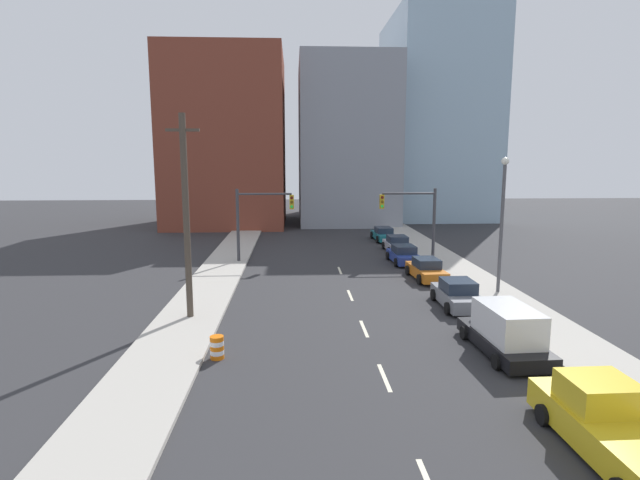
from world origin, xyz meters
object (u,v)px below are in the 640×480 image
utility_pole_left_mid (186,217)px  sedan_blue (404,255)px  traffic_signal_right (418,214)px  sedan_teal (384,234)px  sedan_orange (426,270)px  sedan_silver (397,244)px  sedan_gray (458,295)px  pickup_truck_yellow (612,428)px  box_truck_black (506,331)px  street_lamp (502,216)px  traffic_signal_left (255,215)px  traffic_barrel (217,347)px

utility_pole_left_mid → sedan_blue: 19.76m
traffic_signal_right → sedan_teal: traffic_signal_right is taller
sedan_orange → sedan_silver: bearing=86.1°
traffic_signal_right → sedan_gray: 12.98m
pickup_truck_yellow → sedan_orange: (0.28, 20.35, -0.10)m
box_truck_black → sedan_teal: size_ratio=1.14×
sedan_orange → sedan_teal: size_ratio=0.95×
pickup_truck_yellow → sedan_orange: size_ratio=1.30×
sedan_gray → street_lamp: bearing=36.8°
traffic_signal_right → street_lamp: size_ratio=0.71×
traffic_signal_left → pickup_truck_yellow: (11.67, -26.47, -3.02)m
sedan_silver → pickup_truck_yellow: bearing=-91.5°
sedan_gray → sedan_silver: bearing=89.6°
street_lamp → sedan_silver: bearing=102.4°
pickup_truck_yellow → traffic_signal_left: bearing=113.0°
sedan_teal → pickup_truck_yellow: bearing=-92.9°
traffic_signal_left → utility_pole_left_mid: bearing=-99.1°
traffic_signal_left → sedan_blue: bearing=-3.5°
sedan_blue → sedan_teal: bearing=85.7°
traffic_signal_right → pickup_truck_yellow: size_ratio=1.00×
traffic_barrel → box_truck_black: bearing=-0.4°
sedan_silver → sedan_teal: sedan_silver is taller
box_truck_black → sedan_orange: (0.17, 13.15, -0.31)m
traffic_signal_right → utility_pole_left_mid: utility_pole_left_mid is taller
traffic_signal_right → box_truck_black: traffic_signal_right is taller
traffic_barrel → box_truck_black: (11.91, -0.09, 0.49)m
utility_pole_left_mid → sedan_silver: 23.65m
street_lamp → utility_pole_left_mid: bearing=-167.4°
traffic_signal_right → sedan_silver: 5.29m
utility_pole_left_mid → sedan_teal: utility_pole_left_mid is taller
traffic_signal_right → sedan_teal: size_ratio=1.24×
traffic_signal_right → pickup_truck_yellow: 26.66m
utility_pole_left_mid → sedan_gray: (14.21, 1.45, -4.54)m
utility_pole_left_mid → pickup_truck_yellow: (13.91, -12.43, -4.46)m
box_truck_black → sedan_blue: 18.57m
traffic_signal_right → street_lamp: street_lamp is taller
traffic_barrel → sedan_gray: sedan_gray is taller
traffic_signal_left → street_lamp: (15.25, -10.13, 0.95)m
utility_pole_left_mid → traffic_signal_left: bearing=80.9°
sedan_gray → sedan_silver: size_ratio=1.00×
pickup_truck_yellow → sedan_gray: 13.89m
street_lamp → traffic_signal_left: bearing=146.4°
sedan_gray → sedan_teal: size_ratio=0.92×
traffic_signal_right → sedan_blue: 3.43m
utility_pole_left_mid → traffic_barrel: (2.12, -5.14, -4.75)m
traffic_barrel → box_truck_black: size_ratio=0.18×
traffic_signal_left → sedan_teal: (11.98, 10.29, -3.16)m
street_lamp → sedan_teal: street_lamp is taller
traffic_barrel → street_lamp: size_ratio=0.12×
sedan_silver → traffic_signal_left: bearing=-161.5°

